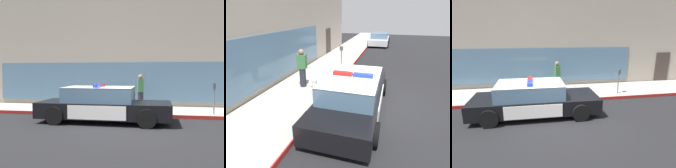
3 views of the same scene
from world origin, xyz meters
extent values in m
plane|color=black|center=(0.00, 0.00, 0.00)|extent=(48.00, 48.00, 0.00)
cube|color=#A39E93|center=(0.00, 3.47, 0.07)|extent=(48.00, 2.71, 0.15)
cube|color=maroon|center=(0.00, 2.10, 0.08)|extent=(28.80, 0.04, 0.14)
cube|color=slate|center=(-1.58, 4.85, 1.45)|extent=(13.07, 0.08, 2.10)
cube|color=#382D28|center=(7.57, 4.85, 1.05)|extent=(1.00, 0.08, 2.10)
cube|color=black|center=(-1.16, 0.93, 0.50)|extent=(5.17, 1.95, 0.60)
cube|color=silver|center=(0.49, 0.91, 0.67)|extent=(1.77, 1.87, 0.05)
cube|color=silver|center=(-2.96, 0.94, 0.67)|extent=(1.46, 1.87, 0.05)
cube|color=silver|center=(-1.25, 1.89, 0.50)|extent=(2.17, 0.05, 0.51)
cube|color=silver|center=(-1.27, -0.03, 0.50)|extent=(2.17, 0.05, 0.51)
cube|color=yellow|center=(-1.25, 1.90, 0.50)|extent=(0.22, 0.01, 0.26)
cube|color=slate|center=(-1.36, 0.93, 1.07)|extent=(2.70, 1.73, 0.60)
cube|color=silver|center=(-1.36, 0.93, 1.36)|extent=(2.70, 1.73, 0.04)
cube|color=red|center=(-1.36, 1.27, 1.44)|extent=(0.21, 0.65, 0.11)
cube|color=blue|center=(-1.37, 0.59, 1.44)|extent=(0.21, 0.65, 0.11)
cylinder|color=black|center=(0.56, 1.86, 0.34)|extent=(0.68, 0.23, 0.68)
cylinder|color=black|center=(0.54, -0.04, 0.34)|extent=(0.68, 0.23, 0.68)
cylinder|color=black|center=(-2.85, 1.89, 0.34)|extent=(0.68, 0.23, 0.68)
cylinder|color=black|center=(-2.87, 0.00, 0.34)|extent=(0.68, 0.23, 0.68)
cylinder|color=silver|center=(-0.58, 2.65, 0.20)|extent=(0.28, 0.28, 0.10)
cylinder|color=silver|center=(-0.58, 2.65, 0.47)|extent=(0.19, 0.19, 0.45)
sphere|color=silver|center=(-0.58, 2.65, 0.77)|extent=(0.22, 0.22, 0.22)
cylinder|color=gray|center=(-0.58, 2.65, 0.84)|extent=(0.06, 0.06, 0.05)
cylinder|color=gray|center=(-0.58, 2.51, 0.50)|extent=(0.09, 0.10, 0.09)
cylinder|color=gray|center=(-0.58, 2.80, 0.50)|extent=(0.09, 0.10, 0.09)
cylinder|color=gray|center=(-0.43, 2.65, 0.46)|extent=(0.10, 0.12, 0.12)
cube|color=#B7B7BC|center=(13.49, 1.10, 0.48)|extent=(4.59, 1.88, 0.56)
cube|color=slate|center=(13.49, 1.10, 1.01)|extent=(2.39, 1.69, 0.56)
cylinder|color=black|center=(15.00, 2.04, 0.32)|extent=(0.64, 0.20, 0.64)
cylinder|color=black|center=(15.00, 0.17, 0.32)|extent=(0.64, 0.20, 0.64)
cylinder|color=black|center=(11.98, 2.04, 0.32)|extent=(0.64, 0.20, 0.64)
cylinder|color=black|center=(11.98, 0.17, 0.32)|extent=(0.64, 0.20, 0.64)
cylinder|color=#23232D|center=(0.11, 3.52, 0.57)|extent=(0.28, 0.28, 0.85)
cube|color=#336638|center=(0.11, 3.52, 1.31)|extent=(0.33, 0.44, 0.62)
sphere|color=#8C664C|center=(0.11, 3.52, 1.74)|extent=(0.24, 0.24, 0.24)
cylinder|color=slate|center=(3.31, 2.58, 0.70)|extent=(0.06, 0.06, 1.10)
cube|color=#474C51|center=(3.31, 2.58, 1.37)|extent=(0.12, 0.18, 0.24)
camera|label=1|loc=(0.82, -8.82, 1.95)|focal=40.58mm
camera|label=2|loc=(-6.95, -0.18, 3.34)|focal=29.33mm
camera|label=3|loc=(-1.26, -6.53, 3.29)|focal=29.91mm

